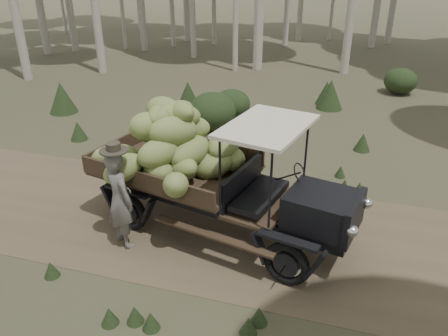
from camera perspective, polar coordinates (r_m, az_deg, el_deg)
The scene contains 5 objects.
ground at distance 8.88m, azimuth -0.14°, elevation -7.85°, with size 120.00×120.00×0.00m, color #473D2B.
dirt_track at distance 8.87m, azimuth -0.14°, elevation -7.83°, with size 70.00×4.00×0.01m, color brown.
banana_truck at distance 8.27m, azimuth -4.13°, elevation 1.69°, with size 5.67×2.95×2.64m.
farmer at distance 8.16m, azimuth -13.48°, elevation -3.88°, with size 0.83×0.75×2.07m.
undergrowth at distance 8.00m, azimuth 1.77°, elevation -7.52°, with size 24.95×23.56×1.32m.
Camera 1 is at (2.13, -7.04, 4.97)m, focal length 35.00 mm.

